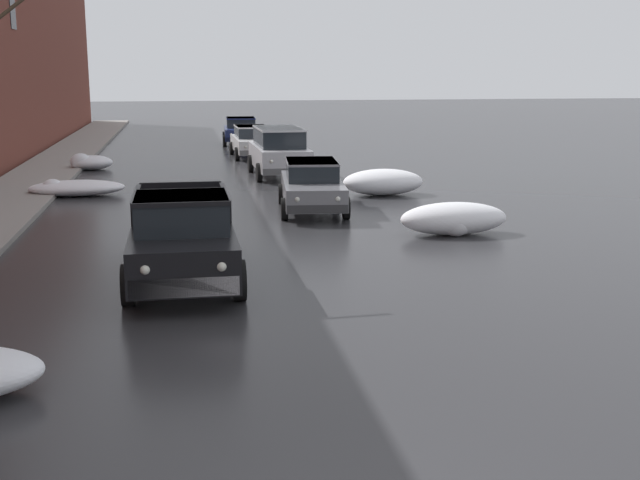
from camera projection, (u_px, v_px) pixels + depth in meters
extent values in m
cube|color=black|center=(12.00, 9.00, 33.39)|extent=(0.08, 1.10, 1.60)
ellipsoid|color=white|center=(92.00, 163.00, 32.43)|extent=(1.66, 1.40, 0.57)
ellipsoid|color=white|center=(82.00, 165.00, 32.36)|extent=(0.51, 0.42, 0.42)
ellipsoid|color=white|center=(81.00, 162.00, 32.15)|extent=(0.82, 0.69, 0.69)
ellipsoid|color=white|center=(454.00, 218.00, 19.66)|extent=(2.66, 1.12, 0.79)
ellipsoid|color=white|center=(456.00, 222.00, 19.46)|extent=(0.82, 0.68, 0.68)
ellipsoid|color=white|center=(77.00, 188.00, 25.77)|extent=(3.00, 1.48, 0.49)
ellipsoid|color=white|center=(53.00, 188.00, 25.55)|extent=(0.67, 0.56, 0.56)
ellipsoid|color=white|center=(383.00, 182.00, 25.85)|extent=(2.60, 1.43, 0.84)
ellipsoid|color=white|center=(381.00, 187.00, 26.10)|extent=(0.51, 0.43, 0.43)
cylinder|color=#382B1E|center=(0.00, 17.00, 15.59)|extent=(1.72, 1.38, 1.57)
cube|color=black|center=(183.00, 243.00, 15.27)|extent=(1.87, 5.10, 0.76)
cube|color=black|center=(182.00, 213.00, 14.44)|extent=(1.63, 1.64, 0.64)
cube|color=black|center=(181.00, 197.00, 14.38)|extent=(1.67, 1.69, 0.08)
cube|color=black|center=(225.00, 202.00, 16.28)|extent=(0.11, 2.44, 0.44)
cube|color=black|center=(136.00, 204.00, 15.98)|extent=(0.11, 2.44, 0.44)
cube|color=black|center=(181.00, 192.00, 17.55)|extent=(1.75, 0.11, 0.44)
cube|color=#B7B7BC|center=(184.00, 287.00, 12.92)|extent=(1.75, 0.13, 0.32)
sphere|color=white|center=(222.00, 267.00, 12.91)|extent=(0.16, 0.16, 0.16)
sphere|color=white|center=(145.00, 270.00, 12.71)|extent=(0.16, 0.16, 0.16)
cylinder|color=black|center=(239.00, 280.00, 14.04)|extent=(0.22, 0.72, 0.72)
cylinder|color=black|center=(128.00, 285.00, 13.72)|extent=(0.22, 0.72, 0.72)
cylinder|color=black|center=(228.00, 244.00, 16.98)|extent=(0.22, 0.72, 0.72)
cylinder|color=black|center=(136.00, 247.00, 16.66)|extent=(0.22, 0.72, 0.72)
cube|color=slate|center=(312.00, 190.00, 22.87)|extent=(2.01, 4.47, 0.60)
cube|color=black|center=(312.00, 170.00, 22.97)|extent=(1.59, 2.37, 0.52)
cube|color=slate|center=(312.00, 161.00, 22.92)|extent=(1.63, 2.42, 0.06)
cube|color=#303032|center=(317.00, 209.00, 20.84)|extent=(1.59, 0.27, 0.22)
cube|color=#303032|center=(308.00, 186.00, 24.97)|extent=(1.59, 0.27, 0.22)
cylinder|color=black|center=(346.00, 208.00, 21.68)|extent=(0.24, 0.61, 0.60)
cylinder|color=black|center=(284.00, 209.00, 21.56)|extent=(0.24, 0.61, 0.60)
cylinder|color=black|center=(337.00, 193.00, 24.30)|extent=(0.24, 0.61, 0.60)
cylinder|color=black|center=(282.00, 194.00, 24.18)|extent=(0.24, 0.61, 0.60)
sphere|color=silver|center=(338.00, 199.00, 20.80)|extent=(0.14, 0.14, 0.14)
sphere|color=silver|center=(297.00, 199.00, 20.72)|extent=(0.14, 0.14, 0.14)
cube|color=#B7B7BC|center=(279.00, 157.00, 30.33)|extent=(1.91, 4.64, 0.80)
cube|color=black|center=(279.00, 137.00, 30.22)|extent=(1.62, 3.25, 0.68)
cube|color=#B7B7BC|center=(279.00, 128.00, 30.16)|extent=(1.66, 3.32, 0.06)
cube|color=#525254|center=(288.00, 171.00, 28.23)|extent=(1.77, 0.16, 0.22)
cube|color=#525254|center=(271.00, 158.00, 32.55)|extent=(1.77, 0.16, 0.22)
cylinder|color=black|center=(310.00, 171.00, 29.21)|extent=(0.19, 0.68, 0.68)
cylinder|color=black|center=(259.00, 172.00, 28.87)|extent=(0.19, 0.68, 0.68)
cylinder|color=black|center=(297.00, 163.00, 31.95)|extent=(0.19, 0.68, 0.68)
cylinder|color=black|center=(251.00, 164.00, 31.61)|extent=(0.19, 0.68, 0.68)
sphere|color=silver|center=(305.00, 161.00, 28.23)|extent=(0.14, 0.14, 0.14)
sphere|color=silver|center=(271.00, 161.00, 28.01)|extent=(0.14, 0.14, 0.14)
cube|color=silver|center=(252.00, 144.00, 36.95)|extent=(1.73, 4.43, 0.60)
cube|color=black|center=(252.00, 131.00, 37.04)|extent=(1.45, 2.32, 0.52)
cube|color=silver|center=(251.00, 126.00, 37.00)|extent=(1.48, 2.36, 0.06)
cube|color=slate|center=(258.00, 153.00, 34.93)|extent=(1.59, 0.16, 0.22)
cube|color=slate|center=(247.00, 144.00, 39.04)|extent=(1.59, 0.16, 0.22)
cylinder|color=black|center=(274.00, 153.00, 35.86)|extent=(0.20, 0.60, 0.60)
cylinder|color=black|center=(237.00, 154.00, 35.55)|extent=(0.20, 0.60, 0.60)
cylinder|color=black|center=(266.00, 148.00, 38.47)|extent=(0.20, 0.60, 0.60)
cylinder|color=black|center=(232.00, 148.00, 38.16)|extent=(0.20, 0.60, 0.60)
sphere|color=silver|center=(270.00, 147.00, 34.95)|extent=(0.14, 0.14, 0.14)
sphere|color=silver|center=(246.00, 147.00, 34.75)|extent=(0.14, 0.14, 0.14)
cube|color=navy|center=(241.00, 133.00, 43.37)|extent=(1.89, 3.98, 0.60)
cube|color=black|center=(241.00, 122.00, 43.44)|extent=(1.57, 2.09, 0.52)
cube|color=navy|center=(241.00, 118.00, 43.40)|extent=(1.61, 2.13, 0.06)
cube|color=black|center=(242.00, 139.00, 41.56)|extent=(1.70, 0.19, 0.22)
cube|color=black|center=(240.00, 134.00, 45.25)|extent=(1.70, 0.19, 0.22)
cylinder|color=black|center=(259.00, 140.00, 42.37)|extent=(0.20, 0.61, 0.60)
cylinder|color=black|center=(225.00, 141.00, 42.15)|extent=(0.20, 0.61, 0.60)
cylinder|color=black|center=(256.00, 137.00, 44.72)|extent=(0.20, 0.61, 0.60)
cylinder|color=black|center=(224.00, 137.00, 44.50)|extent=(0.20, 0.61, 0.60)
sphere|color=silver|center=(253.00, 134.00, 41.55)|extent=(0.14, 0.14, 0.14)
sphere|color=silver|center=(231.00, 134.00, 41.41)|extent=(0.14, 0.14, 0.14)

